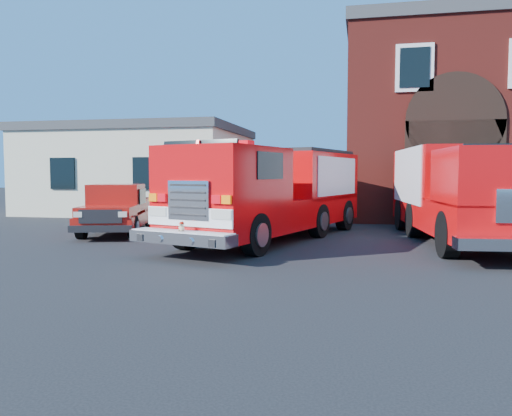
% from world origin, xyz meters
% --- Properties ---
extents(ground, '(100.00, 100.00, 0.00)m').
position_xyz_m(ground, '(0.00, 0.00, 0.00)').
color(ground, black).
rests_on(ground, ground).
extents(parking_stripe_far, '(0.12, 3.00, 0.01)m').
position_xyz_m(parking_stripe_far, '(6.50, 7.00, 0.00)').
color(parking_stripe_far, yellow).
rests_on(parking_stripe_far, ground).
extents(side_building, '(10.20, 8.20, 4.35)m').
position_xyz_m(side_building, '(-9.00, 13.00, 2.20)').
color(side_building, beige).
rests_on(side_building, ground).
extents(fire_engine, '(5.15, 9.47, 2.81)m').
position_xyz_m(fire_engine, '(-0.48, 3.86, 1.46)').
color(fire_engine, black).
rests_on(fire_engine, ground).
extents(pickup_truck, '(3.06, 5.30, 1.64)m').
position_xyz_m(pickup_truck, '(-5.94, 4.38, 0.78)').
color(pickup_truck, black).
rests_on(pickup_truck, ground).
extents(secondary_truck, '(3.50, 8.84, 2.80)m').
position_xyz_m(secondary_truck, '(4.93, 4.31, 1.52)').
color(secondary_truck, black).
rests_on(secondary_truck, ground).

